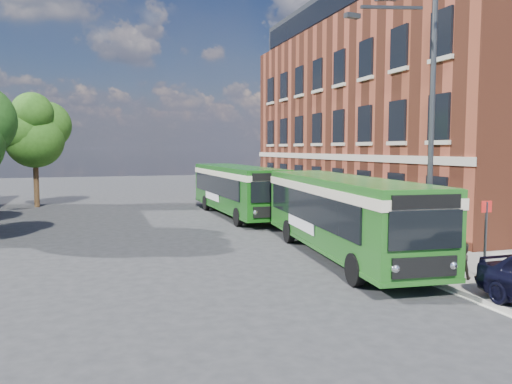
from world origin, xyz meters
name	(u,v)px	position (x,y,z in m)	size (l,w,h in m)	color
ground	(266,265)	(0.00, 0.00, 0.00)	(120.00, 120.00, 0.00)	#28282A
pavement	(340,222)	(7.00, 8.00, 0.07)	(6.00, 48.00, 0.15)	gray
kerb_line	(288,226)	(3.95, 8.00, 0.01)	(0.12, 48.00, 0.01)	beige
brick_office	(410,104)	(14.00, 12.00, 6.97)	(12.10, 26.00, 14.20)	brown
street_lamp	(422,128)	(4.84, -2.00, 4.79)	(2.96, 2.38, 9.00)	#36383B
bus_stop_sign	(486,234)	(5.60, -4.20, 1.51)	(0.35, 0.08, 2.52)	#36383B
bus_front	(341,209)	(3.20, 0.56, 1.83)	(3.61, 11.97, 3.02)	#1F5A1A
bus_rear	(237,186)	(2.50, 12.91, 1.83)	(2.89, 12.09, 3.02)	#144D12
pedestrian_a	(440,233)	(6.09, -1.50, 1.07)	(0.67, 0.44, 1.83)	black
pedestrian_b	(459,255)	(4.82, -4.00, 0.89)	(0.72, 0.56, 1.47)	black
tree_right	(35,130)	(-9.61, 21.48, 5.35)	(4.67, 4.44, 7.89)	#392514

